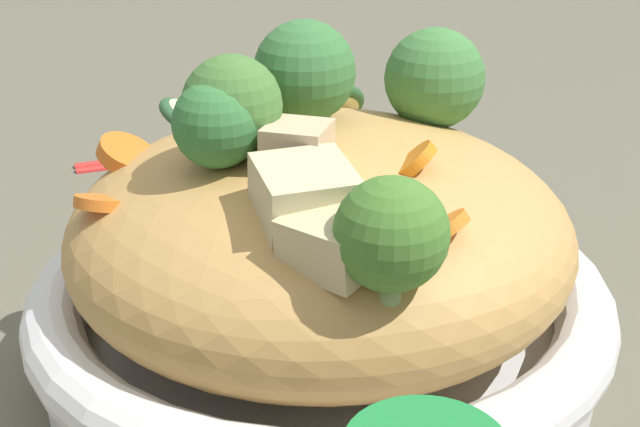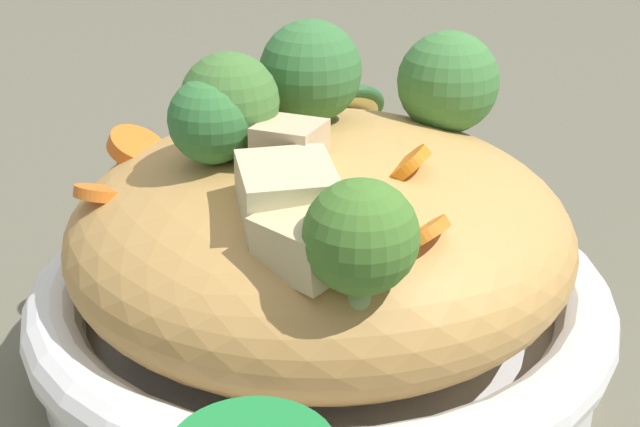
# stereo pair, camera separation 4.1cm
# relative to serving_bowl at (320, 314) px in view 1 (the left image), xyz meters

# --- Properties ---
(ground_plane) EXTENTS (3.00, 3.00, 0.00)m
(ground_plane) POSITION_rel_serving_bowl_xyz_m (0.00, 0.00, -0.03)
(ground_plane) COLOR #5C5847
(serving_bowl) EXTENTS (0.28, 0.28, 0.05)m
(serving_bowl) POSITION_rel_serving_bowl_xyz_m (0.00, 0.00, 0.00)
(serving_bowl) COLOR white
(serving_bowl) RESTS_ON ground_plane
(noodle_heap) EXTENTS (0.23, 0.23, 0.10)m
(noodle_heap) POSITION_rel_serving_bowl_xyz_m (-0.00, 0.00, 0.04)
(noodle_heap) COLOR tan
(noodle_heap) RESTS_ON serving_bowl
(broccoli_florets) EXTENTS (0.21, 0.13, 0.08)m
(broccoli_florets) POSITION_rel_serving_bowl_xyz_m (-0.00, 0.01, 0.10)
(broccoli_florets) COLOR #8EB477
(broccoli_florets) RESTS_ON serving_bowl
(carrot_coins) EXTENTS (0.12, 0.19, 0.04)m
(carrot_coins) POSITION_rel_serving_bowl_xyz_m (0.01, -0.03, 0.08)
(carrot_coins) COLOR orange
(carrot_coins) RESTS_ON serving_bowl
(zucchini_slices) EXTENTS (0.10, 0.11, 0.04)m
(zucchini_slices) POSITION_rel_serving_bowl_xyz_m (-0.07, -0.05, 0.07)
(zucchini_slices) COLOR beige
(zucchini_slices) RESTS_ON serving_bowl
(chicken_chunks) EXTENTS (0.15, 0.12, 0.04)m
(chicken_chunks) POSITION_rel_serving_bowl_xyz_m (0.04, 0.00, 0.09)
(chicken_chunks) COLOR #D3B48C
(chicken_chunks) RESTS_ON serving_bowl
(chopsticks_pair) EXTENTS (0.15, 0.19, 0.01)m
(chopsticks_pair) POSITION_rel_serving_bowl_xyz_m (-0.25, -0.16, -0.02)
(chopsticks_pair) COLOR red
(chopsticks_pair) RESTS_ON ground_plane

